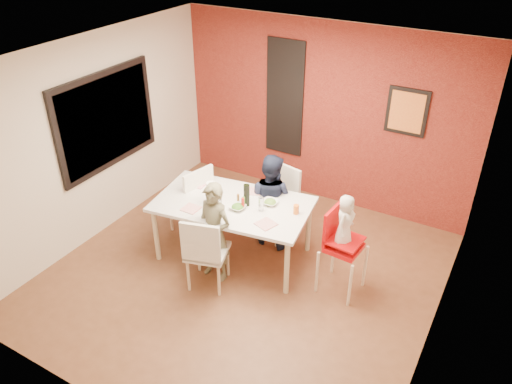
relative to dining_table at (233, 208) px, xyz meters
The scene contains 35 objects.
ground 0.85m from the dining_table, 40.84° to the right, with size 4.50×4.50×0.00m, color brown.
ceiling 2.02m from the dining_table, 40.84° to the right, with size 4.50×4.50×0.02m, color white.
wall_back 2.09m from the dining_table, 80.51° to the left, with size 4.50×0.02×2.70m, color beige.
wall_front 2.63m from the dining_table, 82.61° to the right, with size 4.50×0.02×2.70m, color beige.
wall_left 2.04m from the dining_table, behind, with size 0.02×4.50×2.70m, color beige.
wall_right 2.67m from the dining_table, ahead, with size 0.02×4.50×2.70m, color beige.
brick_accent_wall 2.07m from the dining_table, 80.41° to the left, with size 4.50×0.02×2.70m, color maroon.
picture_window_frame 2.06m from the dining_table, behind, with size 0.05×1.70×1.30m, color black.
picture_window_pane 2.05m from the dining_table, behind, with size 0.02×1.55×1.15m, color black.
glassblock_strip 2.10m from the dining_table, 98.00° to the left, with size 0.55×0.03×1.70m, color silver.
glassblock_surround 2.09m from the dining_table, 98.02° to the left, with size 0.60×0.03×1.76m, color black.
art_print_frame 2.62m from the dining_table, 51.56° to the left, with size 0.54×0.03×0.64m, color black.
art_print_canvas 2.61m from the dining_table, 51.34° to the left, with size 0.44×0.01×0.54m, color orange.
dining_table is the anchor object (origin of this frame).
chair_near 0.74m from the dining_table, 85.33° to the right, with size 0.58×0.58×1.00m.
chair_far 0.82m from the dining_table, 69.33° to the left, with size 0.56×0.56×1.01m.
chair_left 0.75m from the dining_table, 168.12° to the left, with size 0.59×0.59×1.04m.
high_chair 1.42m from the dining_table, ahead, with size 0.49×0.49×1.08m.
child_near 0.48m from the dining_table, 85.98° to the right, with size 0.47×0.31×1.30m, color brown.
child_far 0.58m from the dining_table, 62.50° to the left, with size 0.64×0.50×1.31m, color black.
toddler 1.46m from the dining_table, ahead, with size 0.32×0.21×0.66m, color silver.
plate_near_left 0.53m from the dining_table, 134.74° to the right, with size 0.20×0.20×0.01m, color white.
plate_far_mid 0.38m from the dining_table, 78.07° to the left, with size 0.20×0.20×0.01m, color white.
plate_near_right 0.63m from the dining_table, 19.37° to the right, with size 0.21×0.21×0.01m, color silver.
plate_far_left 0.66m from the dining_table, 165.99° to the left, with size 0.20×0.20×0.01m, color white.
salad_bowl_a 0.18m from the dining_table, 34.29° to the right, with size 0.20×0.20×0.05m, color white.
salad_bowl_b 0.48m from the dining_table, 26.10° to the left, with size 0.19×0.19×0.05m, color white.
wine_bottle 0.28m from the dining_table, 13.34° to the left, with size 0.08×0.08×0.29m, color black.
wine_glass_a 0.30m from the dining_table, 95.58° to the right, with size 0.06×0.06×0.18m, color silver.
wine_glass_b 0.43m from the dining_table, ahead, with size 0.06×0.06×0.18m, color white.
paper_towel_roll 0.33m from the dining_table, 148.10° to the right, with size 0.13×0.13×0.29m, color white.
condiment_red 0.24m from the dining_table, 15.36° to the right, with size 0.04×0.04×0.15m, color red.
condiment_green 0.22m from the dining_table, ahead, with size 0.04×0.04×0.14m, color #366F25.
condiment_brown 0.15m from the dining_table, 28.54° to the left, with size 0.03×0.03×0.12m, color brown.
sippy_cup 0.82m from the dining_table, 12.37° to the left, with size 0.07×0.07×0.12m, color orange.
Camera 1 is at (2.54, -4.14, 4.11)m, focal length 35.00 mm.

